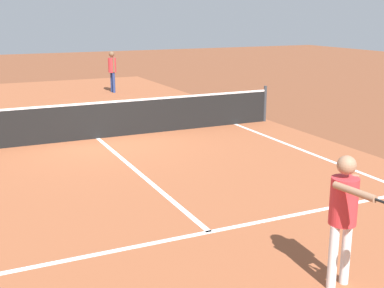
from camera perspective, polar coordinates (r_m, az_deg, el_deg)
name	(u,v)px	position (r m, az deg, el deg)	size (l,w,h in m)	color
ground_plane	(98,138)	(13.36, -10.57, 0.62)	(60.00, 60.00, 0.00)	brown
court_surface_inbounds	(98,138)	(13.36, -10.57, 0.62)	(10.62, 24.40, 0.00)	#9E5433
line_service_near	(209,232)	(7.64, 1.97, -9.87)	(8.22, 0.10, 0.01)	white
line_center_service	(138,172)	(10.40, -6.06, -3.20)	(0.10, 6.40, 0.01)	white
net	(97,120)	(13.26, -10.67, 2.68)	(10.32, 0.09, 1.07)	#33383D
player_near	(345,208)	(6.08, 16.88, -6.92)	(0.42, 1.21, 1.62)	white
player_far	(112,67)	(21.02, -8.99, 8.54)	(0.32, 0.42, 1.67)	navy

